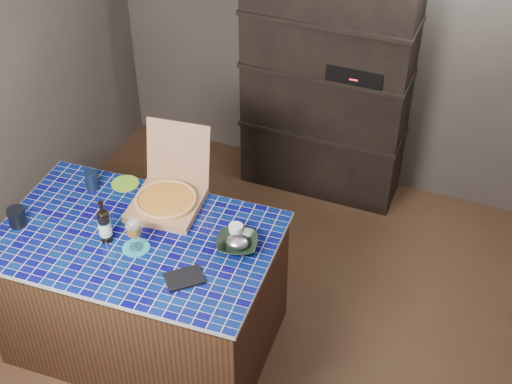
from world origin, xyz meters
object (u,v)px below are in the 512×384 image
at_px(dvd_case, 184,278).
at_px(pizza_box, 167,197).
at_px(kitchen_island, 143,290).
at_px(bowl, 237,244).
at_px(wine_glass, 133,229).
at_px(mead_bottle, 105,225).

bearing_deg(dvd_case, pizza_box, 172.38).
relative_size(kitchen_island, dvd_case, 8.18).
height_order(pizza_box, bowl, pizza_box).
relative_size(kitchen_island, pizza_box, 3.10).
height_order(dvd_case, bowl, bowl).
xyz_separation_m(pizza_box, bowl, (0.52, -0.18, -0.03)).
xyz_separation_m(wine_glass, bowl, (0.51, 0.21, -0.11)).
xyz_separation_m(kitchen_island, dvd_case, (0.40, -0.19, 0.43)).
height_order(wine_glass, bowl, wine_glass).
bearing_deg(pizza_box, mead_bottle, -120.00).
distance_m(mead_bottle, bowl, 0.73).
relative_size(mead_bottle, dvd_case, 1.39).
distance_m(kitchen_island, dvd_case, 0.62).
xyz_separation_m(pizza_box, mead_bottle, (-0.17, -0.40, 0.05)).
height_order(kitchen_island, dvd_case, dvd_case).
bearing_deg(bowl, pizza_box, 160.73).
bearing_deg(wine_glass, mead_bottle, -179.43).
relative_size(pizza_box, mead_bottle, 1.90).
distance_m(dvd_case, bowl, 0.37).
relative_size(kitchen_island, wine_glass, 8.03).
height_order(pizza_box, dvd_case, pizza_box).
height_order(mead_bottle, wine_glass, mead_bottle).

